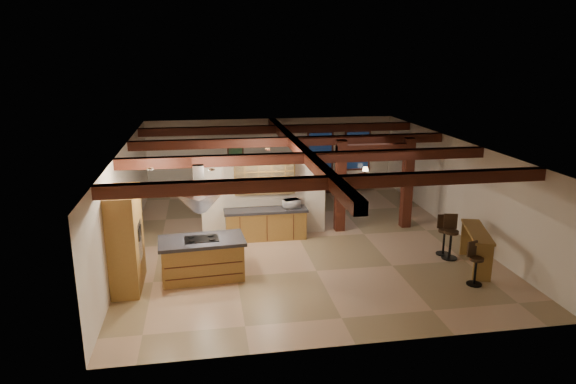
% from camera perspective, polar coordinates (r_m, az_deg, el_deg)
% --- Properties ---
extents(ground, '(12.00, 12.00, 0.00)m').
position_cam_1_polar(ground, '(15.74, 1.22, -5.11)').
color(ground, tan).
rests_on(ground, ground).
extents(room_walls, '(12.00, 12.00, 12.00)m').
position_cam_1_polar(room_walls, '(15.21, 1.25, 1.18)').
color(room_walls, silver).
rests_on(room_walls, ground).
extents(ceiling_beams, '(10.00, 12.00, 0.28)m').
position_cam_1_polar(ceiling_beams, '(15.00, 1.28, 4.81)').
color(ceiling_beams, '#3A180E').
rests_on(ceiling_beams, room_walls).
extents(timber_posts, '(2.50, 0.30, 2.90)m').
position_cam_1_polar(timber_posts, '(16.31, 9.59, 1.89)').
color(timber_posts, '#3A180E').
rests_on(timber_posts, ground).
extents(partition_wall, '(3.80, 0.18, 2.20)m').
position_cam_1_polar(partition_wall, '(15.72, -2.68, -0.93)').
color(partition_wall, silver).
rests_on(partition_wall, ground).
extents(pantry_cabinet, '(0.67, 1.60, 2.40)m').
position_cam_1_polar(pantry_cabinet, '(12.79, -17.56, -5.07)').
color(pantry_cabinet, olive).
rests_on(pantry_cabinet, ground).
extents(back_counter, '(2.50, 0.66, 0.94)m').
position_cam_1_polar(back_counter, '(15.54, -2.48, -3.54)').
color(back_counter, olive).
rests_on(back_counter, ground).
extents(upper_display_cabinet, '(1.80, 0.36, 0.95)m').
position_cam_1_polar(upper_display_cabinet, '(15.34, -2.63, 1.56)').
color(upper_display_cabinet, olive).
rests_on(upper_display_cabinet, partition_wall).
extents(range_hood, '(1.10, 1.10, 1.40)m').
position_cam_1_polar(range_hood, '(12.64, -9.74, -1.99)').
color(range_hood, silver).
rests_on(range_hood, room_walls).
extents(back_windows, '(2.70, 0.07, 1.70)m').
position_cam_1_polar(back_windows, '(21.54, 5.67, 4.57)').
color(back_windows, '#3A180E').
rests_on(back_windows, room_walls).
extents(framed_art, '(0.65, 0.05, 0.85)m').
position_cam_1_polar(framed_art, '(20.81, -5.87, 4.75)').
color(framed_art, '#3A180E').
rests_on(framed_art, room_walls).
extents(recessed_cans, '(3.16, 2.46, 0.03)m').
position_cam_1_polar(recessed_cans, '(12.83, -8.30, 3.34)').
color(recessed_cans, silver).
rests_on(recessed_cans, room_walls).
extents(kitchen_island, '(2.18, 1.27, 1.05)m').
position_cam_1_polar(kitchen_island, '(13.07, -9.49, -7.26)').
color(kitchen_island, olive).
rests_on(kitchen_island, ground).
extents(dining_table, '(2.09, 1.70, 0.64)m').
position_cam_1_polar(dining_table, '(17.97, 0.59, -1.40)').
color(dining_table, '#3A1A0E').
rests_on(dining_table, ground).
extents(sofa, '(2.47, 1.42, 0.68)m').
position_cam_1_polar(sofa, '(20.99, 4.30, 1.08)').
color(sofa, black).
rests_on(sofa, ground).
extents(microwave, '(0.55, 0.44, 0.26)m').
position_cam_1_polar(microwave, '(15.47, 0.39, -1.30)').
color(microwave, silver).
rests_on(microwave, back_counter).
extents(bar_counter, '(1.05, 1.99, 1.02)m').
position_cam_1_polar(bar_counter, '(14.32, 20.19, -5.30)').
color(bar_counter, olive).
rests_on(bar_counter, ground).
extents(side_table, '(0.59, 0.59, 0.56)m').
position_cam_1_polar(side_table, '(21.73, 8.55, 1.27)').
color(side_table, '#3A180E').
rests_on(side_table, ground).
extents(table_lamp, '(0.25, 0.25, 0.30)m').
position_cam_1_polar(table_lamp, '(21.62, 8.60, 2.53)').
color(table_lamp, black).
rests_on(table_lamp, side_table).
extents(bar_stool_a, '(0.40, 0.41, 1.07)m').
position_cam_1_polar(bar_stool_a, '(13.33, 20.04, -7.47)').
color(bar_stool_a, black).
rests_on(bar_stool_a, ground).
extents(bar_stool_b, '(0.39, 0.40, 1.12)m').
position_cam_1_polar(bar_stool_b, '(14.98, 16.93, -4.57)').
color(bar_stool_b, black).
rests_on(bar_stool_b, ground).
extents(bar_stool_c, '(0.44, 0.45, 1.23)m').
position_cam_1_polar(bar_stool_c, '(14.73, 17.61, -4.75)').
color(bar_stool_c, black).
rests_on(bar_stool_c, ground).
extents(dining_chairs, '(2.32, 2.32, 1.30)m').
position_cam_1_polar(dining_chairs, '(17.87, 0.59, -0.36)').
color(dining_chairs, '#3A180E').
rests_on(dining_chairs, ground).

